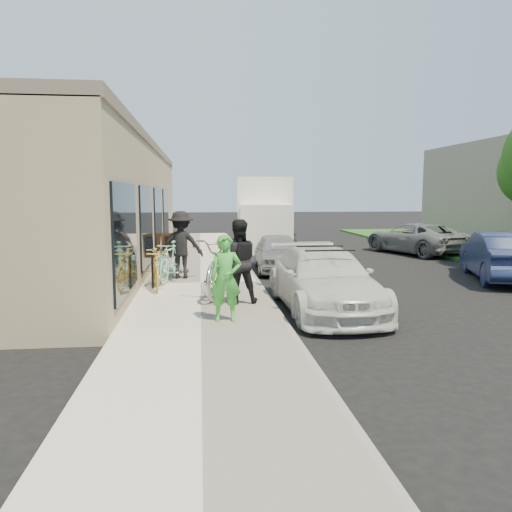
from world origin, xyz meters
name	(u,v)px	position (x,y,z in m)	size (l,w,h in m)	color
ground	(296,312)	(0.00, 0.00, 0.00)	(120.00, 120.00, 0.00)	black
sidewalk	(201,285)	(-2.00, 3.00, 0.07)	(3.00, 34.00, 0.15)	beige
curb	(258,284)	(-0.45, 3.00, 0.07)	(0.12, 34.00, 0.13)	gray
storefront	(107,204)	(-5.24, 7.99, 2.12)	(3.60, 20.00, 4.22)	tan
bike_rack	(154,268)	(-3.15, 2.49, 0.64)	(0.11, 0.58, 0.81)	black
sandwich_board	(170,245)	(-3.11, 8.43, 0.60)	(0.67, 0.68, 0.89)	#311E0D
sedan_white	(324,280)	(0.62, 0.12, 0.66)	(1.94, 4.58, 1.36)	silver
sedan_silver	(278,252)	(0.51, 5.70, 0.61)	(1.44, 3.59, 1.22)	#95959A
moving_truck	(264,216)	(1.08, 13.57, 1.44)	(3.10, 6.83, 3.26)	white
far_car_blue	(501,256)	(6.65, 3.25, 0.71)	(1.50, 4.31, 1.42)	#172145
far_car_gray	(415,238)	(6.97, 9.81, 0.65)	(2.15, 4.67, 1.30)	slate
tandem_bike	(224,266)	(-1.44, 1.32, 0.82)	(0.89, 2.55, 1.34)	#AFAFB1
woman_rider	(226,278)	(-1.54, -1.12, 0.95)	(0.58, 0.38, 1.60)	green
man_standing	(238,261)	(-1.20, 0.40, 1.05)	(0.88, 0.68, 1.81)	black
cruiser_bike_a	(171,261)	(-2.79, 3.28, 0.69)	(0.50, 1.79, 1.07)	#8DD3B7
cruiser_bike_b	(160,264)	(-3.06, 3.24, 0.61)	(0.61, 1.76, 0.92)	#8DD3B7
cruiser_bike_c	(156,269)	(-3.09, 2.22, 0.64)	(0.46, 1.65, 0.99)	gold
bystander_a	(181,245)	(-2.52, 3.76, 1.08)	(1.21, 0.69, 1.87)	black
bystander_b	(181,247)	(-2.57, 4.78, 0.92)	(0.91, 0.38, 1.54)	brown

